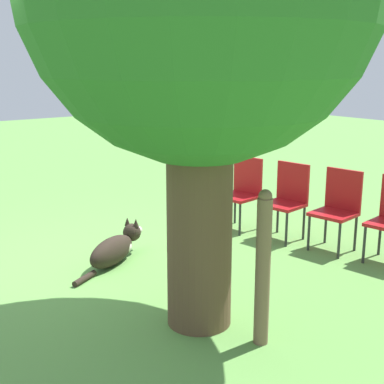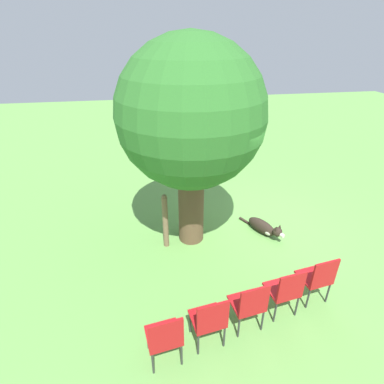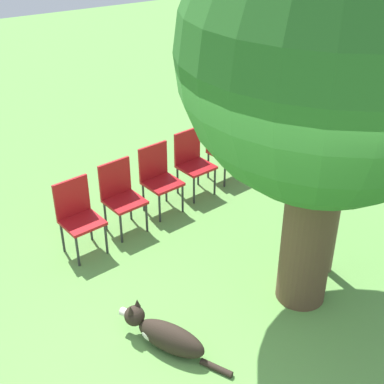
# 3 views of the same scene
# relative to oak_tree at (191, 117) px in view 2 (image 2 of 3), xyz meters

# --- Properties ---
(ground_plane) EXTENTS (30.00, 30.00, 0.00)m
(ground_plane) POSITION_rel_oak_tree_xyz_m (0.15, -1.30, -2.60)
(ground_plane) COLOR #609947
(oak_tree) EXTENTS (2.64, 2.64, 3.96)m
(oak_tree) POSITION_rel_oak_tree_xyz_m (0.00, 0.00, 0.00)
(oak_tree) COLOR brown
(oak_tree) RESTS_ON ground_plane
(dog) EXTENTS (1.11, 0.66, 0.40)m
(dog) POSITION_rel_oak_tree_xyz_m (-0.12, -1.59, -2.44)
(dog) COLOR #2D231C
(dog) RESTS_ON ground_plane
(fence_post) EXTENTS (0.11, 0.11, 1.20)m
(fence_post) POSITION_rel_oak_tree_xyz_m (-0.17, 0.55, -1.99)
(fence_post) COLOR brown
(fence_post) RESTS_ON ground_plane
(red_chair_0) EXTENTS (0.48, 0.49, 0.91)m
(red_chair_0) POSITION_rel_oak_tree_xyz_m (-2.01, -1.68, -2.08)
(red_chair_0) COLOR #B21419
(red_chair_0) RESTS_ON ground_plane
(red_chair_1) EXTENTS (0.48, 0.49, 0.91)m
(red_chair_1) POSITION_rel_oak_tree_xyz_m (-2.17, -1.06, -2.08)
(red_chair_1) COLOR #B21419
(red_chair_1) RESTS_ON ground_plane
(red_chair_2) EXTENTS (0.48, 0.49, 0.91)m
(red_chair_2) POSITION_rel_oak_tree_xyz_m (-2.33, -0.45, -2.08)
(red_chair_2) COLOR #B21419
(red_chair_2) RESTS_ON ground_plane
(red_chair_3) EXTENTS (0.48, 0.49, 0.91)m
(red_chair_3) POSITION_rel_oak_tree_xyz_m (-2.49, 0.17, -2.08)
(red_chair_3) COLOR #B21419
(red_chair_3) RESTS_ON ground_plane
(red_chair_4) EXTENTS (0.48, 0.49, 0.91)m
(red_chair_4) POSITION_rel_oak_tree_xyz_m (-2.65, 0.79, -2.08)
(red_chair_4) COLOR #B21419
(red_chair_4) RESTS_ON ground_plane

